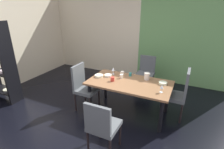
{
  "coord_description": "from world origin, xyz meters",
  "views": [
    {
      "loc": [
        1.7,
        -2.52,
        2.22
      ],
      "look_at": [
        0.25,
        0.54,
        0.85
      ],
      "focal_mm": 28.0,
      "sensor_mm": 36.0,
      "label": 1
    }
  ],
  "objects_px": {
    "serving_bowl_center": "(99,76)",
    "cup_south": "(112,79)",
    "serving_bowl_north": "(108,75)",
    "cup_left": "(122,73)",
    "cup_right": "(130,74)",
    "chair_right_far": "(179,92)",
    "wine_glass_near_window": "(162,87)",
    "dining_table": "(129,86)",
    "chair_head_far": "(146,71)",
    "serving_bowl_front": "(163,83)",
    "chair_head_near": "(102,125)",
    "chair_left_near": "(83,85)",
    "cup_corner": "(121,76)",
    "wine_glass_west": "(113,69)",
    "pitcher_east": "(147,76)"
  },
  "relations": [
    {
      "from": "serving_bowl_center",
      "to": "cup_south",
      "type": "xyz_separation_m",
      "value": [
        0.37,
        -0.09,
        0.02
      ]
    },
    {
      "from": "chair_left_near",
      "to": "cup_corner",
      "type": "bearing_deg",
      "value": 118.29
    },
    {
      "from": "dining_table",
      "to": "chair_head_far",
      "type": "bearing_deg",
      "value": 88.76
    },
    {
      "from": "chair_left_near",
      "to": "dining_table",
      "type": "bearing_deg",
      "value": 105.48
    },
    {
      "from": "cup_right",
      "to": "chair_head_near",
      "type": "bearing_deg",
      "value": -85.56
    },
    {
      "from": "serving_bowl_center",
      "to": "chair_head_far",
      "type": "bearing_deg",
      "value": 59.69
    },
    {
      "from": "cup_right",
      "to": "cup_left",
      "type": "distance_m",
      "value": 0.19
    },
    {
      "from": "serving_bowl_north",
      "to": "chair_left_near",
      "type": "bearing_deg",
      "value": -139.96
    },
    {
      "from": "chair_head_near",
      "to": "serving_bowl_north",
      "type": "height_order",
      "value": "chair_head_near"
    },
    {
      "from": "chair_head_far",
      "to": "serving_bowl_front",
      "type": "height_order",
      "value": "chair_head_far"
    },
    {
      "from": "chair_head_far",
      "to": "chair_right_far",
      "type": "bearing_deg",
      "value": 133.9
    },
    {
      "from": "chair_head_near",
      "to": "serving_bowl_north",
      "type": "bearing_deg",
      "value": 112.82
    },
    {
      "from": "chair_head_near",
      "to": "cup_right",
      "type": "relative_size",
      "value": 12.59
    },
    {
      "from": "dining_table",
      "to": "serving_bowl_north",
      "type": "height_order",
      "value": "serving_bowl_north"
    },
    {
      "from": "wine_glass_near_window",
      "to": "cup_right",
      "type": "distance_m",
      "value": 0.93
    },
    {
      "from": "dining_table",
      "to": "cup_right",
      "type": "relative_size",
      "value": 22.79
    },
    {
      "from": "chair_left_near",
      "to": "cup_corner",
      "type": "relative_size",
      "value": 12.14
    },
    {
      "from": "serving_bowl_front",
      "to": "dining_table",
      "type": "bearing_deg",
      "value": -162.97
    },
    {
      "from": "chair_right_far",
      "to": "cup_corner",
      "type": "height_order",
      "value": "chair_right_far"
    },
    {
      "from": "dining_table",
      "to": "chair_left_near",
      "type": "height_order",
      "value": "chair_left_near"
    },
    {
      "from": "dining_table",
      "to": "cup_left",
      "type": "bearing_deg",
      "value": 131.91
    },
    {
      "from": "chair_head_near",
      "to": "cup_left",
      "type": "bearing_deg",
      "value": 101.24
    },
    {
      "from": "chair_left_near",
      "to": "pitcher_east",
      "type": "distance_m",
      "value": 1.39
    },
    {
      "from": "wine_glass_west",
      "to": "pitcher_east",
      "type": "height_order",
      "value": "wine_glass_west"
    },
    {
      "from": "serving_bowl_front",
      "to": "cup_south",
      "type": "xyz_separation_m",
      "value": [
        -0.98,
        -0.3,
        0.02
      ]
    },
    {
      "from": "cup_right",
      "to": "chair_right_far",
      "type": "bearing_deg",
      "value": -2.95
    },
    {
      "from": "serving_bowl_north",
      "to": "cup_corner",
      "type": "distance_m",
      "value": 0.31
    },
    {
      "from": "wine_glass_west",
      "to": "serving_bowl_front",
      "type": "distance_m",
      "value": 1.14
    },
    {
      "from": "chair_head_near",
      "to": "cup_right",
      "type": "distance_m",
      "value": 1.59
    },
    {
      "from": "chair_head_far",
      "to": "wine_glass_near_window",
      "type": "distance_m",
      "value": 1.59
    },
    {
      "from": "chair_right_far",
      "to": "cup_south",
      "type": "xyz_separation_m",
      "value": [
        -1.31,
        -0.37,
        0.19
      ]
    },
    {
      "from": "chair_left_near",
      "to": "pitcher_east",
      "type": "bearing_deg",
      "value": 113.67
    },
    {
      "from": "pitcher_east",
      "to": "cup_south",
      "type": "bearing_deg",
      "value": -148.59
    },
    {
      "from": "cup_south",
      "to": "serving_bowl_north",
      "type": "bearing_deg",
      "value": 136.16
    },
    {
      "from": "chair_head_far",
      "to": "cup_corner",
      "type": "bearing_deg",
      "value": 76.93
    },
    {
      "from": "dining_table",
      "to": "cup_right",
      "type": "height_order",
      "value": "cup_right"
    },
    {
      "from": "cup_left",
      "to": "chair_left_near",
      "type": "bearing_deg",
      "value": -139.12
    },
    {
      "from": "serving_bowl_north",
      "to": "cup_right",
      "type": "height_order",
      "value": "cup_right"
    },
    {
      "from": "wine_glass_west",
      "to": "chair_head_far",
      "type": "bearing_deg",
      "value": 62.34
    },
    {
      "from": "serving_bowl_north",
      "to": "cup_left",
      "type": "distance_m",
      "value": 0.34
    },
    {
      "from": "chair_right_far",
      "to": "cup_right",
      "type": "bearing_deg",
      "value": 87.05
    },
    {
      "from": "chair_left_near",
      "to": "serving_bowl_north",
      "type": "relative_size",
      "value": 6.53
    },
    {
      "from": "serving_bowl_north",
      "to": "cup_left",
      "type": "relative_size",
      "value": 1.92
    },
    {
      "from": "serving_bowl_center",
      "to": "cup_right",
      "type": "distance_m",
      "value": 0.7
    },
    {
      "from": "chair_head_far",
      "to": "cup_corner",
      "type": "distance_m",
      "value": 1.17
    },
    {
      "from": "chair_right_far",
      "to": "cup_right",
      "type": "height_order",
      "value": "chair_right_far"
    },
    {
      "from": "chair_head_far",
      "to": "chair_head_near",
      "type": "height_order",
      "value": "same"
    },
    {
      "from": "chair_left_near",
      "to": "pitcher_east",
      "type": "height_order",
      "value": "chair_left_near"
    },
    {
      "from": "wine_glass_west",
      "to": "chair_right_far",
      "type": "bearing_deg",
      "value": 0.34
    },
    {
      "from": "chair_head_far",
      "to": "pitcher_east",
      "type": "xyz_separation_m",
      "value": [
        0.26,
        -0.96,
        0.26
      ]
    }
  ]
}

